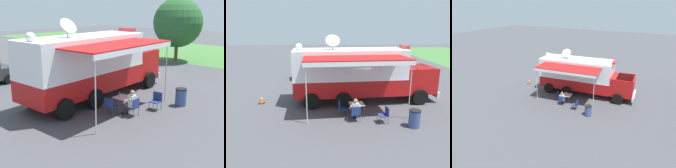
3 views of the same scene
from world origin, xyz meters
TOP-DOWN VIEW (x-y plane):
  - ground_plane at (0.00, 0.00)m, footprint 100.00×100.00m
  - lot_stripe at (-3.04, 2.13)m, footprint 0.52×4.79m
  - command_truck at (-0.03, 0.75)m, footprint 5.48×9.66m
  - folding_table at (2.59, 0.23)m, footprint 0.86×0.86m
  - water_bottle at (2.44, 0.13)m, footprint 0.07×0.07m
  - folding_chair_at_table at (3.39, 0.09)m, footprint 0.52×0.52m
  - folding_chair_beside_table at (2.55, -0.62)m, footprint 0.52×0.52m
  - folding_chair_spare_by_truck at (3.56, 1.59)m, footprint 0.54×0.54m
  - seated_responder at (3.20, 0.07)m, footprint 0.69×0.58m
  - trash_bin at (4.12, 2.95)m, footprint 0.57×0.57m
  - traffic_cone at (0.30, -5.79)m, footprint 0.36×0.36m
  - car_behind_truck at (-6.93, -2.80)m, footprint 2.64×4.48m

SIDE VIEW (x-z plane):
  - ground_plane at x=0.00m, z-range 0.00..0.00m
  - lot_stripe at x=-3.04m, z-range 0.00..0.01m
  - traffic_cone at x=0.30m, z-range -0.01..0.57m
  - trash_bin at x=4.12m, z-range 0.00..0.91m
  - folding_chair_at_table at x=3.39m, z-range 0.08..0.95m
  - folding_chair_beside_table at x=2.55m, z-range 0.08..0.95m
  - folding_chair_spare_by_truck at x=3.56m, z-range 0.08..0.95m
  - seated_responder at x=3.20m, z-range 0.03..1.28m
  - folding_table at x=2.59m, z-range 0.31..1.04m
  - water_bottle at x=2.44m, z-range 0.72..0.95m
  - car_behind_truck at x=-6.93m, z-range 0.00..1.76m
  - command_truck at x=-0.03m, z-range -0.32..4.21m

